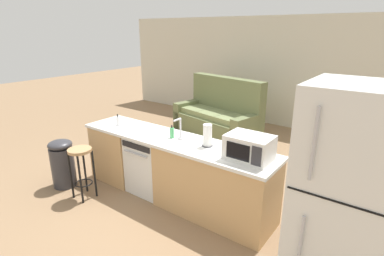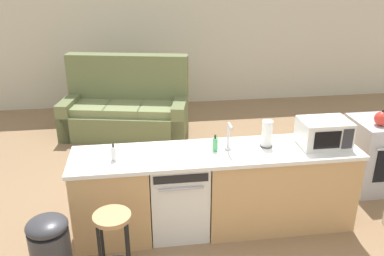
{
  "view_description": "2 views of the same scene",
  "coord_description": "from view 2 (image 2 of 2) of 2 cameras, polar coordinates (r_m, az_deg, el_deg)",
  "views": [
    {
      "loc": [
        2.6,
        -2.85,
        2.28
      ],
      "look_at": [
        0.33,
        0.2,
        1.03
      ],
      "focal_mm": 28.0,
      "sensor_mm": 36.0,
      "label": 1
    },
    {
      "loc": [
        -0.61,
        -3.63,
        2.69
      ],
      "look_at": [
        -0.04,
        0.44,
        0.99
      ],
      "focal_mm": 38.0,
      "sensor_mm": 36.0,
      "label": 2
    }
  ],
  "objects": [
    {
      "name": "ground_plane",
      "position": [
        4.56,
        1.34,
        -13.65
      ],
      "size": [
        24.0,
        24.0,
        0.0
      ],
      "primitive_type": "plane",
      "color": "#896B4C"
    },
    {
      "name": "wall_back",
      "position": [
        8.0,
        -1.31,
        12.54
      ],
      "size": [
        10.0,
        0.06,
        2.6
      ],
      "color": "beige",
      "rests_on": "ground_plane"
    },
    {
      "name": "kitchen_counter",
      "position": [
        4.37,
        4.53,
        -8.91
      ],
      "size": [
        2.94,
        0.66,
        0.9
      ],
      "color": "tan",
      "rests_on": "ground_plane"
    },
    {
      "name": "dishwasher",
      "position": [
        4.3,
        -1.95,
        -9.39
      ],
      "size": [
        0.58,
        0.61,
        0.84
      ],
      "color": "white",
      "rests_on": "ground_plane"
    },
    {
      "name": "stove_range",
      "position": [
        5.59,
        24.98,
        -3.35
      ],
      "size": [
        0.76,
        0.68,
        0.9
      ],
      "color": "#B7B7BC",
      "rests_on": "ground_plane"
    },
    {
      "name": "microwave",
      "position": [
        4.41,
        18.02,
        -0.64
      ],
      "size": [
        0.5,
        0.37,
        0.28
      ],
      "color": "white",
      "rests_on": "kitchen_counter"
    },
    {
      "name": "sink_faucet",
      "position": [
        4.1,
        5.15,
        -1.44
      ],
      "size": [
        0.07,
        0.18,
        0.3
      ],
      "color": "silver",
      "rests_on": "kitchen_counter"
    },
    {
      "name": "paper_towel_roll",
      "position": [
        4.24,
        10.47,
        -0.84
      ],
      "size": [
        0.14,
        0.14,
        0.28
      ],
      "color": "#4C4C51",
      "rests_on": "kitchen_counter"
    },
    {
      "name": "soap_bottle",
      "position": [
        4.1,
        3.26,
        -2.3
      ],
      "size": [
        0.06,
        0.06,
        0.18
      ],
      "color": "#4CB266",
      "rests_on": "kitchen_counter"
    },
    {
      "name": "dish_soap_bottle",
      "position": [
        3.98,
        -10.93,
        -3.51
      ],
      "size": [
        0.06,
        0.06,
        0.18
      ],
      "color": "silver",
      "rests_on": "kitchen_counter"
    },
    {
      "name": "kettle",
      "position": [
        5.21,
        25.1,
        1.22
      ],
      "size": [
        0.21,
        0.17,
        0.19
      ],
      "color": "red",
      "rests_on": "stove_range"
    },
    {
      "name": "bar_stool",
      "position": [
        3.62,
        -10.96,
        -14.55
      ],
      "size": [
        0.32,
        0.32,
        0.74
      ],
      "color": "tan",
      "rests_on": "ground_plane"
    },
    {
      "name": "trash_bin",
      "position": [
        3.8,
        -19.13,
        -16.4
      ],
      "size": [
        0.35,
        0.35,
        0.74
      ],
      "color": "#333338",
      "rests_on": "ground_plane"
    },
    {
      "name": "couch",
      "position": [
        6.82,
        -9.14,
        2.57
      ],
      "size": [
        2.14,
        1.29,
        1.27
      ],
      "color": "#667047",
      "rests_on": "ground_plane"
    }
  ]
}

